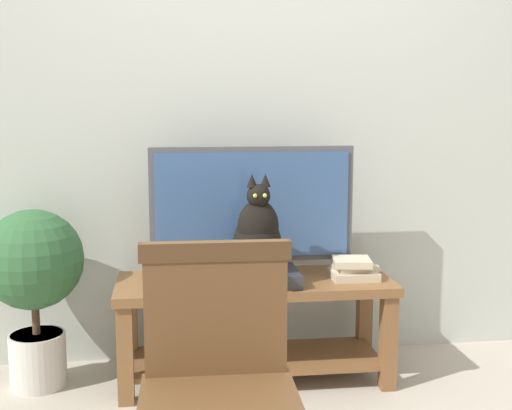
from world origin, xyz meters
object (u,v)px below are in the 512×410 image
object	(u,v)px
tv	(252,208)
cat	(258,235)
media_box	(257,277)
wooden_chair	(218,373)
potted_plant	(34,275)
book_stack	(353,269)
tv_stand	(255,312)

from	to	relation	value
tv	cat	size ratio (longest dim) A/B	2.16
media_box	wooden_chair	size ratio (longest dim) A/B	0.42
media_box	potted_plant	world-z (taller)	potted_plant
potted_plant	book_stack	bearing A→B (deg)	-3.84
tv	cat	xyz separation A→B (m)	(0.00, -0.18, -0.09)
cat	wooden_chair	size ratio (longest dim) A/B	0.50
cat	potted_plant	world-z (taller)	cat
tv_stand	media_box	bearing A→B (deg)	-88.71
cat	potted_plant	bearing A→B (deg)	171.70
tv	media_box	bearing A→B (deg)	-89.41
cat	tv	bearing A→B (deg)	90.88
media_box	potted_plant	distance (m)	1.03
tv	potted_plant	bearing A→B (deg)	-178.05
tv_stand	book_stack	xyz separation A→B (m)	(0.47, -0.04, 0.20)
media_box	book_stack	distance (m)	0.47
tv	potted_plant	distance (m)	1.06
wooden_chair	book_stack	distance (m)	1.32
media_box	potted_plant	size ratio (longest dim) A/B	0.45
tv_stand	potted_plant	bearing A→B (deg)	176.80
tv_stand	cat	world-z (taller)	cat
tv	potted_plant	world-z (taller)	tv
cat	media_box	bearing A→B (deg)	94.88
book_stack	potted_plant	world-z (taller)	potted_plant
wooden_chair	potted_plant	xyz separation A→B (m)	(-0.76, 1.21, 0.01)
tv_stand	wooden_chair	xyz separation A→B (m)	(-0.26, -1.15, 0.19)
wooden_chair	potted_plant	world-z (taller)	wooden_chair
potted_plant	media_box	bearing A→B (deg)	-7.61
tv_stand	book_stack	bearing A→B (deg)	-5.23
tv_stand	media_box	world-z (taller)	media_box
tv_stand	book_stack	size ratio (longest dim) A/B	5.76
media_box	cat	distance (m)	0.20
tv	cat	world-z (taller)	tv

